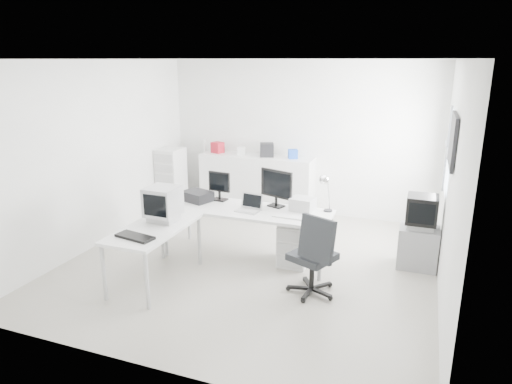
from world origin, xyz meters
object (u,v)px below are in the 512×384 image
at_px(laptop, 248,203).
at_px(inkjet_printer, 197,196).
at_px(sideboard, 257,184).
at_px(drawer_pedestal, 295,244).
at_px(tv_cabinet, 418,247).
at_px(office_chair, 313,253).
at_px(crt_tv, 422,212).
at_px(lcd_monitor_small, 219,186).
at_px(filing_cabinet, 172,180).
at_px(lcd_monitor_large, 276,188).
at_px(laser_printer, 302,204).
at_px(main_desk, 247,233).
at_px(crt_monitor, 163,203).
at_px(side_desk, 155,254).

bearing_deg(laptop, inkjet_printer, 175.92).
relative_size(inkjet_printer, sideboard, 0.19).
distance_m(drawer_pedestal, tv_cabinet, 1.71).
distance_m(office_chair, crt_tv, 1.75).
bearing_deg(lcd_monitor_small, crt_tv, 11.94).
bearing_deg(filing_cabinet, lcd_monitor_large, -27.39).
height_order(lcd_monitor_small, laser_printer, lcd_monitor_small).
distance_m(laptop, crt_tv, 2.37).
height_order(main_desk, drawer_pedestal, main_desk).
bearing_deg(laser_printer, office_chair, -61.21).
height_order(crt_monitor, office_chair, crt_monitor).
bearing_deg(tv_cabinet, drawer_pedestal, -163.32).
height_order(inkjet_printer, laser_printer, laser_printer).
bearing_deg(lcd_monitor_large, crt_monitor, -118.50).
distance_m(lcd_monitor_large, laptop, 0.49).
distance_m(lcd_monitor_small, laptop, 0.70).
xyz_separation_m(main_desk, office_chair, (1.13, -0.70, 0.16)).
xyz_separation_m(lcd_monitor_small, lcd_monitor_large, (0.90, 0.00, 0.06)).
xyz_separation_m(inkjet_printer, laser_printer, (1.60, 0.12, 0.02)).
height_order(side_desk, drawer_pedestal, side_desk).
height_order(main_desk, filing_cabinet, filing_cabinet).
bearing_deg(side_desk, office_chair, 11.37).
bearing_deg(main_desk, crt_tv, 13.02).
distance_m(office_chair, tv_cabinet, 1.75).
relative_size(inkjet_printer, lcd_monitor_large, 0.75).
distance_m(side_desk, crt_monitor, 0.67).
bearing_deg(laptop, crt_tv, 24.09).
bearing_deg(crt_tv, laptop, -164.36).
bearing_deg(lcd_monitor_large, laptop, -111.61).
height_order(lcd_monitor_large, laptop, lcd_monitor_large).
distance_m(main_desk, lcd_monitor_small, 0.85).
relative_size(laser_printer, sideboard, 0.15).
xyz_separation_m(main_desk, laser_printer, (0.75, 0.22, 0.47)).
bearing_deg(office_chair, drawer_pedestal, 143.44).
bearing_deg(filing_cabinet, laser_printer, -24.58).
relative_size(lcd_monitor_large, filing_cabinet, 0.46).
bearing_deg(laser_printer, tv_cabinet, 17.73).
bearing_deg(crt_tv, main_desk, -166.98).
height_order(side_desk, laser_printer, laser_printer).
bearing_deg(side_desk, crt_monitor, 90.00).
distance_m(inkjet_printer, sideboard, 2.02).
bearing_deg(crt_monitor, lcd_monitor_small, 76.21).
height_order(side_desk, sideboard, sideboard).
relative_size(laser_printer, tv_cabinet, 0.55).
xyz_separation_m(laser_printer, crt_monitor, (-1.60, -1.07, 0.16)).
bearing_deg(sideboard, crt_monitor, -94.19).
bearing_deg(lcd_monitor_large, filing_cabinet, 171.60).
distance_m(lcd_monitor_large, crt_tv, 2.02).
distance_m(main_desk, side_desk, 1.39).
bearing_deg(lcd_monitor_small, lcd_monitor_large, 6.21).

